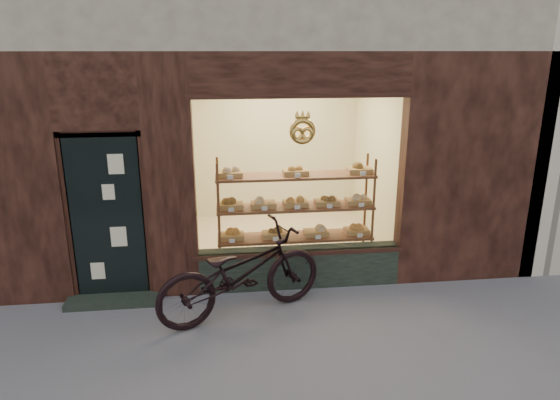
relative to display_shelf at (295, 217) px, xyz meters
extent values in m
plane|color=slate|center=(-0.45, -2.55, -0.85)|extent=(90.00, 90.00, 0.00)
cube|color=black|center=(0.00, -0.42, -0.57)|extent=(2.70, 0.25, 0.55)
cube|color=black|center=(-2.45, -0.49, 0.25)|extent=(0.90, 0.04, 2.15)
cube|color=black|center=(-2.45, -0.65, -0.81)|extent=(1.15, 0.35, 0.08)
torus|color=#EFB44D|center=(0.00, -0.53, 1.30)|extent=(0.33, 0.07, 0.33)
cube|color=#583014|center=(0.00, 0.00, -0.80)|extent=(2.20, 0.45, 0.04)
cube|color=#583014|center=(0.00, 0.00, -0.30)|extent=(2.20, 0.45, 0.03)
cube|color=#583014|center=(0.00, 0.00, 0.15)|extent=(2.20, 0.45, 0.04)
cube|color=#583014|center=(0.00, 0.00, 0.60)|extent=(2.20, 0.45, 0.04)
cylinder|color=#583014|center=(-1.07, -0.19, 0.00)|extent=(0.04, 0.04, 1.70)
cylinder|color=#583014|center=(1.07, -0.19, 0.00)|extent=(0.04, 0.04, 1.70)
cylinder|color=#583014|center=(-1.07, 0.20, 0.00)|extent=(0.04, 0.04, 1.70)
cylinder|color=#583014|center=(1.07, 0.20, 0.00)|extent=(0.04, 0.04, 1.70)
cube|color=olive|center=(-0.90, 0.00, -0.24)|extent=(0.34, 0.24, 0.07)
sphere|color=#B1883A|center=(-0.90, 0.00, -0.16)|extent=(0.11, 0.11, 0.11)
cube|color=silver|center=(-0.90, -0.18, -0.24)|extent=(0.07, 0.01, 0.05)
cube|color=olive|center=(-0.30, 0.00, -0.24)|extent=(0.34, 0.24, 0.07)
sphere|color=brown|center=(-0.30, 0.00, -0.16)|extent=(0.11, 0.11, 0.11)
cube|color=silver|center=(-0.30, -0.18, -0.24)|extent=(0.08, 0.01, 0.05)
cube|color=olive|center=(0.30, 0.00, -0.24)|extent=(0.34, 0.24, 0.07)
sphere|color=tan|center=(0.30, 0.00, -0.16)|extent=(0.11, 0.11, 0.11)
cube|color=silver|center=(0.30, -0.18, -0.24)|extent=(0.07, 0.01, 0.05)
cube|color=olive|center=(0.90, 0.00, -0.24)|extent=(0.34, 0.24, 0.07)
sphere|color=#B1883A|center=(0.90, 0.00, -0.16)|extent=(0.11, 0.11, 0.11)
cube|color=silver|center=(0.90, -0.18, -0.24)|extent=(0.08, 0.01, 0.05)
cube|color=olive|center=(-0.90, 0.00, 0.21)|extent=(0.34, 0.24, 0.07)
sphere|color=brown|center=(-0.90, 0.00, 0.29)|extent=(0.11, 0.11, 0.11)
cube|color=silver|center=(-0.90, -0.18, 0.21)|extent=(0.07, 0.01, 0.06)
cube|color=olive|center=(-0.45, 0.00, 0.21)|extent=(0.34, 0.24, 0.07)
sphere|color=tan|center=(-0.45, 0.00, 0.29)|extent=(0.11, 0.11, 0.11)
cube|color=silver|center=(-0.45, -0.18, 0.21)|extent=(0.07, 0.01, 0.06)
cube|color=olive|center=(0.00, 0.00, 0.21)|extent=(0.34, 0.24, 0.07)
sphere|color=#B1883A|center=(0.00, 0.00, 0.29)|extent=(0.11, 0.11, 0.11)
cube|color=silver|center=(0.00, -0.18, 0.21)|extent=(0.07, 0.01, 0.06)
cube|color=olive|center=(0.45, 0.00, 0.21)|extent=(0.34, 0.24, 0.07)
sphere|color=brown|center=(0.45, 0.00, 0.29)|extent=(0.11, 0.11, 0.11)
cube|color=silver|center=(0.45, -0.18, 0.21)|extent=(0.07, 0.01, 0.06)
cube|color=olive|center=(0.90, 0.00, 0.21)|extent=(0.34, 0.24, 0.07)
sphere|color=tan|center=(0.90, 0.00, 0.29)|extent=(0.11, 0.11, 0.11)
cube|color=silver|center=(0.90, -0.18, 0.21)|extent=(0.08, 0.01, 0.06)
cube|color=olive|center=(-0.90, 0.00, 0.66)|extent=(0.34, 0.24, 0.07)
sphere|color=tan|center=(-0.90, 0.00, 0.74)|extent=(0.11, 0.11, 0.11)
cube|color=silver|center=(-0.90, -0.18, 0.66)|extent=(0.07, 0.01, 0.06)
cube|color=olive|center=(0.00, 0.00, 0.66)|extent=(0.34, 0.24, 0.07)
sphere|color=#B1883A|center=(0.00, 0.00, 0.74)|extent=(0.11, 0.11, 0.11)
cube|color=silver|center=(0.00, -0.18, 0.66)|extent=(0.07, 0.01, 0.06)
cube|color=olive|center=(0.90, 0.00, 0.66)|extent=(0.34, 0.24, 0.07)
sphere|color=brown|center=(0.90, 0.00, 0.74)|extent=(0.11, 0.11, 0.11)
cube|color=silver|center=(0.90, -0.18, 0.66)|extent=(0.08, 0.01, 0.06)
imported|color=black|center=(-0.82, -1.12, -0.29)|extent=(2.24, 1.47, 1.11)
camera|label=1|loc=(-1.00, -6.60, 2.27)|focal=32.00mm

